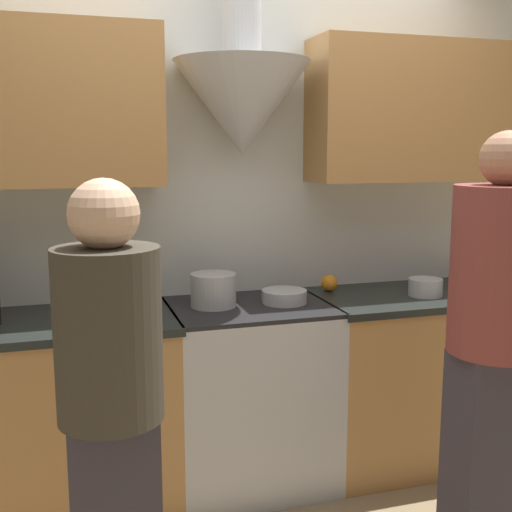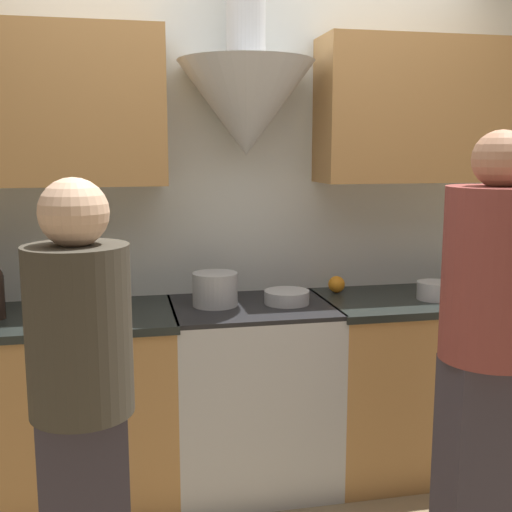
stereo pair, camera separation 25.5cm
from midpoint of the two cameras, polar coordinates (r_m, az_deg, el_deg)
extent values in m
cube|color=silver|center=(3.28, 0.68, 3.99)|extent=(8.40, 0.06, 2.60)
cone|color=#B7BABC|center=(3.07, 1.56, 12.98)|extent=(0.64, 0.64, 0.43)
cylinder|color=#B7BABC|center=(3.13, 1.60, 21.81)|extent=(0.18, 0.18, 0.53)
cube|color=#B27F47|center=(3.43, 17.15, 12.19)|extent=(1.11, 0.32, 0.70)
cube|color=#B27F47|center=(3.50, 17.25, -10.79)|extent=(1.11, 0.60, 0.85)
cube|color=black|center=(3.37, 17.62, -3.69)|extent=(1.14, 0.62, 0.03)
cube|color=#B7BABC|center=(3.17, 1.98, -12.39)|extent=(0.75, 0.60, 0.87)
cube|color=black|center=(2.92, 3.41, -15.10)|extent=(0.53, 0.01, 0.39)
cube|color=black|center=(3.03, 2.03, -4.57)|extent=(0.75, 0.60, 0.02)
cube|color=#B7BABC|center=(3.30, 0.89, -4.47)|extent=(0.75, 0.06, 0.10)
cylinder|color=#B7BABC|center=(3.00, -1.23, -2.99)|extent=(0.21, 0.21, 0.16)
cylinder|color=#B7BABC|center=(3.06, 5.15, -3.68)|extent=(0.22, 0.22, 0.06)
sphere|color=orange|center=(3.32, 9.37, -2.52)|extent=(0.09, 0.09, 0.09)
cylinder|color=#B7BABC|center=(3.28, 17.73, -2.96)|extent=(0.17, 0.17, 0.09)
cylinder|color=#3D382D|center=(1.91, -11.79, -6.54)|extent=(0.31, 0.31, 0.50)
sphere|color=#E0B28E|center=(1.85, -12.14, 3.77)|extent=(0.20, 0.20, 0.20)
cube|color=#38333D|center=(2.69, 22.19, -17.28)|extent=(0.31, 0.20, 0.87)
cylinder|color=brown|center=(2.46, 23.27, -1.54)|extent=(0.36, 0.36, 0.62)
sphere|color=#AD7A5B|center=(2.42, 23.89, 7.87)|extent=(0.20, 0.20, 0.20)
camera|label=1|loc=(0.13, -87.46, 0.42)|focal=45.00mm
camera|label=2|loc=(0.13, 92.54, -0.42)|focal=45.00mm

